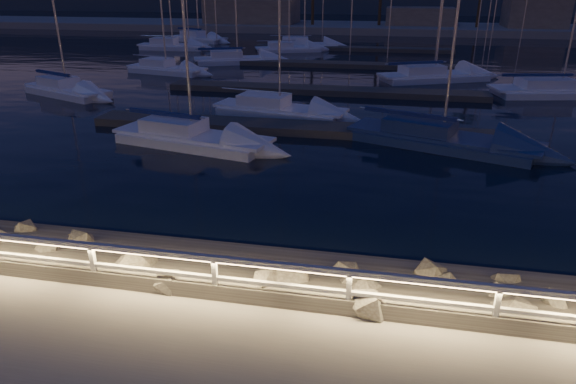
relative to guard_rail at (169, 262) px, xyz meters
name	(u,v)px	position (x,y,z in m)	size (l,w,h in m)	color
ground	(175,292)	(0.07, 0.00, -0.77)	(400.00, 400.00, 0.00)	gray
harbor_water	(333,85)	(0.07, 31.22, -1.74)	(400.00, 440.00, 0.60)	black
guard_rail	(169,262)	(0.00, 0.00, 0.00)	(44.11, 0.12, 1.06)	silver
riprap	(0,249)	(-5.60, 1.25, -0.94)	(30.18, 3.25, 1.43)	slate
floating_docks	(335,75)	(0.07, 32.50, -1.17)	(22.00, 36.00, 0.40)	#585148
far_shore	(365,25)	(-0.06, 74.05, -0.48)	(160.00, 14.00, 5.20)	gray
sailboat_a	(66,89)	(-17.13, 21.89, -0.93)	(7.39, 4.61, 12.31)	white
sailboat_b	(189,136)	(-4.65, 12.77, -0.93)	(8.13, 3.93, 13.35)	white
sailboat_e	(165,68)	(-14.24, 31.64, -0.94)	(7.29, 3.54, 12.04)	white
sailboat_f	(276,108)	(-1.79, 19.12, -0.94)	(7.97, 3.64, 13.12)	white
sailboat_g	(432,75)	(7.67, 32.43, -0.92)	(8.98, 5.87, 14.91)	white
sailboat_h	(437,137)	(6.95, 15.00, -0.94)	(9.12, 5.36, 14.92)	navy
sailboat_i	(171,45)	(-20.15, 46.70, -0.91)	(7.85, 2.63, 13.28)	white
sailboat_j	(235,59)	(-9.99, 38.04, -0.93)	(8.23, 5.12, 13.64)	white
sailboat_k	(287,48)	(-6.89, 47.42, -0.97)	(7.56, 4.55, 12.44)	white
sailboat_l	(557,89)	(15.69, 28.32, -0.93)	(9.63, 4.66, 15.71)	white
sailboat_m	(198,38)	(-20.14, 55.09, -0.90)	(8.19, 5.15, 13.67)	white
sailboat_n	(302,44)	(-5.78, 50.74, -0.92)	(8.47, 3.83, 13.95)	white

